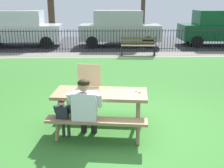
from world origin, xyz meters
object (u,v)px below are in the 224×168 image
(park_bench_center, at_px, (138,46))
(parked_car_left, at_px, (20,28))
(adult_at_table, at_px, (85,107))
(child_at_table, at_px, (63,115))
(picnic_table_foreground, at_px, (100,101))
(pizza_slice_on_table, at_px, (135,93))
(pizza_box_open, at_px, (88,85))
(parked_car_right, at_px, (219,27))
(parked_car_center, at_px, (119,28))

(park_bench_center, bearing_deg, parked_car_left, 155.50)
(adult_at_table, relative_size, parked_car_left, 0.27)
(child_at_table, relative_size, park_bench_center, 0.50)
(picnic_table_foreground, xyz_separation_m, pizza_slice_on_table, (0.66, -0.09, 0.18))
(parked_car_left, bearing_deg, pizza_box_open, -67.97)
(child_at_table, bearing_deg, pizza_slice_on_table, 15.58)
(parked_car_right, bearing_deg, picnic_table_foreground, -122.44)
(parked_car_center, bearing_deg, parked_car_left, -179.98)
(pizza_slice_on_table, height_order, child_at_table, child_at_table)
(pizza_box_open, height_order, park_bench_center, pizza_box_open)
(adult_at_table, distance_m, parked_car_right, 12.97)
(pizza_box_open, relative_size, child_at_table, 0.69)
(pizza_slice_on_table, bearing_deg, pizza_box_open, 169.38)
(parked_car_right, bearing_deg, child_at_table, -123.82)
(parked_car_center, bearing_deg, parked_car_right, -0.01)
(picnic_table_foreground, relative_size, parked_car_center, 0.44)
(adult_at_table, relative_size, park_bench_center, 0.73)
(park_bench_center, distance_m, parked_car_right, 5.71)
(picnic_table_foreground, bearing_deg, parked_car_right, 57.56)
(parked_car_left, bearing_deg, picnic_table_foreground, -67.01)
(pizza_box_open, xyz_separation_m, parked_car_center, (1.26, 10.40, 0.11))
(adult_at_table, bearing_deg, park_bench_center, 76.20)
(pizza_slice_on_table, distance_m, park_bench_center, 7.83)
(pizza_slice_on_table, height_order, parked_car_center, parked_car_center)
(pizza_slice_on_table, xyz_separation_m, parked_car_right, (6.00, 10.57, 0.23))
(picnic_table_foreground, height_order, parked_car_right, parked_car_right)
(parked_car_center, bearing_deg, pizza_slice_on_table, -91.98)
(pizza_slice_on_table, relative_size, adult_at_table, 0.22)
(parked_car_center, height_order, parked_car_right, same)
(picnic_table_foreground, height_order, park_bench_center, park_bench_center)
(parked_car_right, bearing_deg, adult_at_table, -122.31)
(park_bench_center, relative_size, parked_car_center, 0.36)
(parked_car_center, bearing_deg, park_bench_center, -75.91)
(parked_car_right, bearing_deg, parked_car_left, -179.99)
(adult_at_table, height_order, child_at_table, adult_at_table)
(parked_car_left, xyz_separation_m, parked_car_right, (11.11, 0.00, 0.00))
(pizza_slice_on_table, bearing_deg, parked_car_right, 60.40)
(pizza_slice_on_table, xyz_separation_m, child_at_table, (-1.32, -0.37, -0.28))
(parked_car_right, bearing_deg, pizza_slice_on_table, -119.60)
(picnic_table_foreground, xyz_separation_m, parked_car_center, (1.02, 10.48, 0.41))
(parked_car_right, bearing_deg, park_bench_center, -150.26)
(parked_car_right, bearing_deg, pizza_box_open, -123.56)
(pizza_box_open, xyz_separation_m, child_at_table, (-0.43, -0.54, -0.39))
(pizza_box_open, relative_size, park_bench_center, 0.34)
(parked_car_center, bearing_deg, child_at_table, -98.78)
(picnic_table_foreground, xyz_separation_m, park_bench_center, (1.73, 7.66, -0.18))
(pizza_slice_on_table, height_order, parked_car_right, parked_car_right)
(picnic_table_foreground, distance_m, park_bench_center, 7.86)
(pizza_box_open, distance_m, parked_car_left, 11.22)
(picnic_table_foreground, relative_size, pizza_slice_on_table, 7.42)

